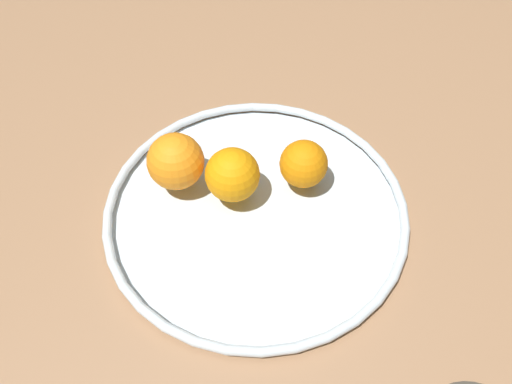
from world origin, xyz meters
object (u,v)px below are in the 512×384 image
Objects in this scene: orange_front_right at (176,161)px; orange_back_left at (232,175)px; orange_back_right at (304,164)px; fruit_bowl at (256,210)px.

orange_back_left is at bearing 61.29° from orange_front_right.
orange_front_right is at bearing -102.82° from orange_back_right.
orange_back_left is at bearing -89.96° from orange_back_right.
orange_back_left reaches higher than fruit_bowl.
fruit_bowl is 5.61× the size of orange_back_left.
orange_front_right reaches higher than fruit_bowl.
orange_back_right is (-2.97, 6.99, 4.03)cm from fruit_bowl.
orange_front_right is (-6.61, -9.03, 4.60)cm from fruit_bowl.
orange_back_left reaches higher than orange_back_right.
orange_back_left is 9.36cm from orange_back_right.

